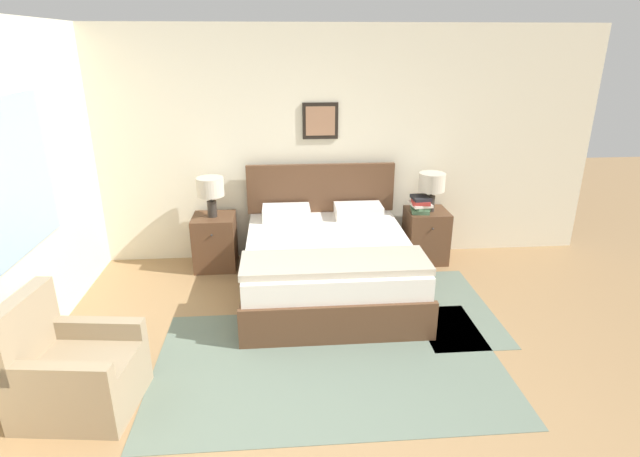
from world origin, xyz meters
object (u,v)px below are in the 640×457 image
Objects in this scene: nightstand_near_window at (215,242)px; nightstand_by_door at (426,235)px; table_lamp_near_window at (210,189)px; bed at (328,264)px; armchair at (72,372)px; table_lamp_by_door at (432,184)px.

nightstand_near_window is 2.41m from nightstand_by_door.
table_lamp_near_window is (-2.41, -0.01, 0.62)m from nightstand_by_door.
bed reaches higher than nightstand_near_window.
table_lamp_by_door is at bearing 132.58° from armchair.
armchair is at bearing -143.85° from nightstand_by_door.
armchair is 1.93× the size of table_lamp_near_window.
table_lamp_by_door is (0.02, -0.01, 0.62)m from nightstand_by_door.
table_lamp_by_door is at bearing -23.50° from nightstand_by_door.
armchair is 2.46m from table_lamp_near_window.
nightstand_by_door is (1.21, 0.71, -0.01)m from bed.
table_lamp_near_window is (-1.21, 0.70, 0.61)m from bed.
bed is 1.40m from nightstand_near_window.
armchair reaches higher than nightstand_by_door.
nightstand_near_window is (-1.21, 0.71, -0.01)m from bed.
nightstand_by_door is (3.12, 2.28, 0.02)m from armchair.
table_lamp_by_door is at bearing 29.89° from bed.
armchair is 1.40× the size of nightstand_near_window.
bed is 4.32× the size of table_lamp_near_window.
nightstand_by_door is at bearing 0.00° from nightstand_near_window.
bed is 1.54m from table_lamp_by_door.
table_lamp_near_window reaches higher than nightstand_near_window.
bed is at bearing -30.21° from table_lamp_near_window.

